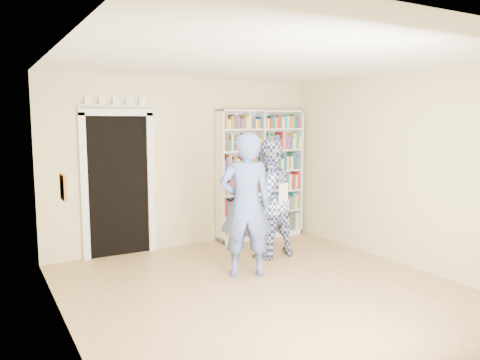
# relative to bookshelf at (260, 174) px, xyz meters

# --- Properties ---
(floor) EXTENTS (5.00, 5.00, 0.00)m
(floor) POSITION_rel_bookshelf_xyz_m (-1.32, -2.34, -1.11)
(floor) COLOR #9F7A4D
(floor) RESTS_ON ground
(ceiling) EXTENTS (5.00, 5.00, 0.00)m
(ceiling) POSITION_rel_bookshelf_xyz_m (-1.32, -2.34, 1.59)
(ceiling) COLOR white
(ceiling) RESTS_ON wall_back
(wall_back) EXTENTS (4.50, 0.00, 4.50)m
(wall_back) POSITION_rel_bookshelf_xyz_m (-1.32, 0.16, 0.24)
(wall_back) COLOR beige
(wall_back) RESTS_ON floor
(wall_left) EXTENTS (0.00, 5.00, 5.00)m
(wall_left) POSITION_rel_bookshelf_xyz_m (-3.57, -2.34, 0.24)
(wall_left) COLOR beige
(wall_left) RESTS_ON floor
(wall_right) EXTENTS (0.00, 5.00, 5.00)m
(wall_right) POSITION_rel_bookshelf_xyz_m (0.93, -2.34, 0.24)
(wall_right) COLOR beige
(wall_right) RESTS_ON floor
(bookshelf) EXTENTS (1.60, 0.30, 2.21)m
(bookshelf) POSITION_rel_bookshelf_xyz_m (0.00, 0.00, 0.00)
(bookshelf) COLOR white
(bookshelf) RESTS_ON floor
(doorway) EXTENTS (1.10, 0.08, 2.43)m
(doorway) POSITION_rel_bookshelf_xyz_m (-2.42, 0.13, 0.06)
(doorway) COLOR black
(doorway) RESTS_ON floor
(wall_art) EXTENTS (0.03, 0.25, 0.25)m
(wall_art) POSITION_rel_bookshelf_xyz_m (-3.55, -2.14, 0.29)
(wall_art) COLOR brown
(wall_art) RESTS_ON wall_left
(man_blue) EXTENTS (0.81, 0.68, 1.88)m
(man_blue) POSITION_rel_bookshelf_xyz_m (-1.24, -1.63, -0.17)
(man_blue) COLOR #516CB5
(man_blue) RESTS_ON floor
(man_plaid) EXTENTS (0.90, 0.73, 1.76)m
(man_plaid) POSITION_rel_bookshelf_xyz_m (-0.53, -1.06, -0.24)
(man_plaid) COLOR navy
(man_plaid) RESTS_ON floor
(paper_sheet) EXTENTS (0.20, 0.07, 0.29)m
(paper_sheet) POSITION_rel_bookshelf_xyz_m (-0.44, -1.33, -0.12)
(paper_sheet) COLOR white
(paper_sheet) RESTS_ON man_plaid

